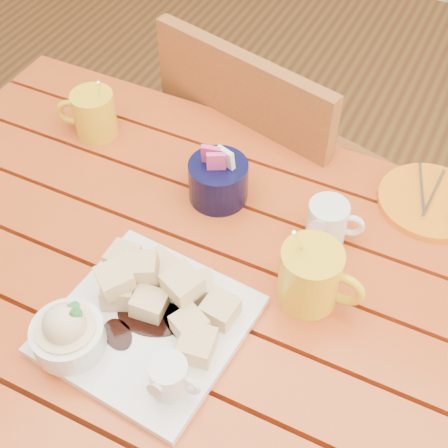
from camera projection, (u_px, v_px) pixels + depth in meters
The scene contains 8 objects.
table at pixel (195, 311), 1.08m from camera, with size 1.20×0.79×0.75m.
dessert_plate at pixel (132, 320), 0.91m from camera, with size 0.29×0.29×0.11m.
coffee_mug_left at pixel (93, 113), 1.20m from camera, with size 0.11×0.08×0.14m.
coffee_mug_right at pixel (312, 276), 0.93m from camera, with size 0.13×0.09×0.16m.
cream_pitcher at pixel (328, 222), 1.02m from camera, with size 0.10×0.08×0.08m.
sugar_caddy at pixel (218, 180), 1.09m from camera, with size 0.10×0.10×0.11m.
orange_saucer at pixel (432, 202), 1.10m from camera, with size 0.19×0.19×0.02m.
chair_far at pixel (268, 177), 1.51m from camera, with size 0.51×0.51×0.90m.
Camera 1 is at (0.31, -0.52, 1.55)m, focal length 50.00 mm.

